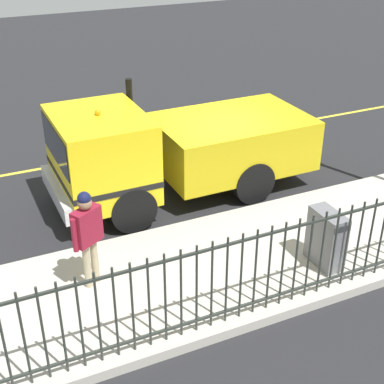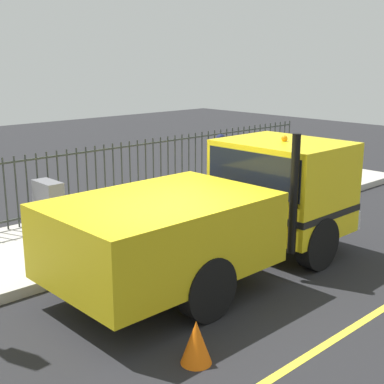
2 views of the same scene
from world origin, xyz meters
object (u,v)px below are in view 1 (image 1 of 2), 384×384
Objects in this scene: work_truck at (164,148)px; traffic_cone at (229,139)px; worker_standing at (87,230)px; utility_cabinet at (326,238)px.

traffic_cone is at bearing -55.84° from work_truck.
worker_standing is at bearing -48.45° from traffic_cone.
worker_standing is 4.12m from utility_cabinet.
work_truck is 5.62× the size of utility_cabinet.
traffic_cone is at bearing 11.59° from worker_standing.
worker_standing is 3.12× the size of traffic_cone.
worker_standing is 1.69× the size of utility_cabinet.
worker_standing is at bearing -106.37° from utility_cabinet.
utility_cabinet is at bearing -10.61° from traffic_cone.
utility_cabinet is (1.15, 3.92, -0.56)m from worker_standing.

